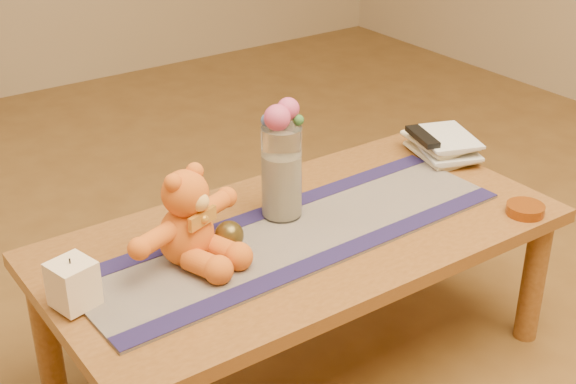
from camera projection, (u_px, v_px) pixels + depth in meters
floor at (302, 363)px, 2.35m from camera, size 5.50×5.50×0.00m
coffee_table_top at (303, 237)px, 2.16m from camera, size 1.40×0.70×0.04m
table_leg_fr at (533, 280)px, 2.38m from camera, size 0.07×0.07×0.41m
table_leg_bl at (46, 334)px, 2.14m from camera, size 0.07×0.07×0.41m
table_leg_br at (401, 205)px, 2.80m from camera, size 0.07×0.07×0.41m
persian_runner at (297, 235)px, 2.12m from camera, size 1.21×0.39×0.01m
runner_border_near at (332, 256)px, 2.01m from camera, size 1.20×0.10×0.00m
runner_border_far at (265, 212)px, 2.22m from camera, size 1.20×0.10×0.00m
teddy_bear at (185, 216)px, 1.96m from camera, size 0.42×0.38×0.23m
pillar_candle at (73, 284)px, 1.81m from camera, size 0.11×0.11×0.11m
candle_wick at (70, 261)px, 1.78m from camera, size 0.00×0.00×0.01m
glass_vase at (282, 172)px, 2.15m from camera, size 0.11×0.11×0.26m
potpourri_fill at (282, 185)px, 2.17m from camera, size 0.09×0.09×0.18m
rose_left at (277, 118)px, 2.06m from camera, size 0.07×0.07×0.07m
rose_right at (288, 109)px, 2.09m from camera, size 0.06×0.06×0.06m
blue_flower_back at (277, 113)px, 2.11m from camera, size 0.04×0.04×0.04m
blue_flower_side at (268, 120)px, 2.08m from camera, size 0.04×0.04×0.04m
leaf_sprig at (298, 120)px, 2.09m from camera, size 0.03×0.03×0.03m
bronze_ball at (229, 235)px, 2.03m from camera, size 0.09×0.09×0.08m
book_bottom at (419, 157)px, 2.55m from camera, size 0.22×0.26×0.02m
book_lower at (422, 152)px, 2.54m from camera, size 0.24×0.27×0.02m
book_upper at (418, 146)px, 2.53m from camera, size 0.21×0.25×0.02m
book_top at (422, 141)px, 2.52m from camera, size 0.23×0.27×0.02m
tv_remote at (422, 137)px, 2.50m from camera, size 0.09×0.17×0.02m
amber_dish at (525, 209)px, 2.23m from camera, size 0.11×0.11×0.03m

